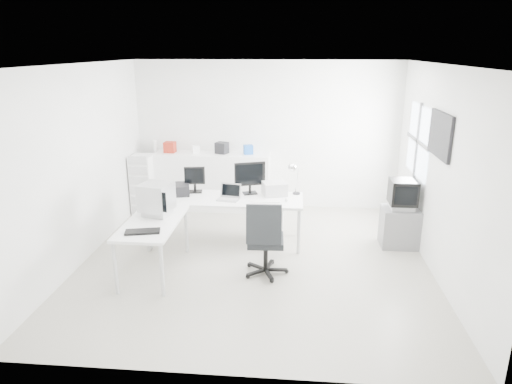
# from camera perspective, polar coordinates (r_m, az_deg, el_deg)

# --- Properties ---
(floor) EXTENTS (5.00, 5.00, 0.01)m
(floor) POSITION_cam_1_polar(r_m,az_deg,el_deg) (6.82, -0.15, -8.55)
(floor) COLOR silver
(floor) RESTS_ON ground
(ceiling) EXTENTS (5.00, 5.00, 0.01)m
(ceiling) POSITION_cam_1_polar(r_m,az_deg,el_deg) (6.13, -0.17, 15.68)
(ceiling) COLOR white
(ceiling) RESTS_ON back_wall
(back_wall) EXTENTS (5.00, 0.02, 2.80)m
(back_wall) POSITION_cam_1_polar(r_m,az_deg,el_deg) (8.76, 1.35, 7.03)
(back_wall) COLOR white
(back_wall) RESTS_ON floor
(left_wall) EXTENTS (0.02, 5.00, 2.80)m
(left_wall) POSITION_cam_1_polar(r_m,az_deg,el_deg) (7.01, -21.00, 3.18)
(left_wall) COLOR white
(left_wall) RESTS_ON floor
(right_wall) EXTENTS (0.02, 5.00, 2.80)m
(right_wall) POSITION_cam_1_polar(r_m,az_deg,el_deg) (6.59, 22.04, 2.21)
(right_wall) COLOR white
(right_wall) RESTS_ON floor
(window) EXTENTS (0.02, 1.20, 1.10)m
(window) POSITION_cam_1_polar(r_m,az_deg,el_deg) (7.67, 19.59, 6.03)
(window) COLOR white
(window) RESTS_ON right_wall
(wall_picture) EXTENTS (0.04, 0.90, 0.60)m
(wall_picture) POSITION_cam_1_polar(r_m,az_deg,el_deg) (6.58, 22.04, 6.65)
(wall_picture) COLOR black
(wall_picture) RESTS_ON right_wall
(main_desk) EXTENTS (2.40, 0.80, 0.75)m
(main_desk) POSITION_cam_1_polar(r_m,az_deg,el_deg) (7.31, -3.69, -3.52)
(main_desk) COLOR white
(main_desk) RESTS_ON floor
(side_desk) EXTENTS (0.70, 1.40, 0.75)m
(side_desk) POSITION_cam_1_polar(r_m,az_deg,el_deg) (6.51, -12.63, -6.67)
(side_desk) COLOR white
(side_desk) RESTS_ON floor
(drawer_pedestal) EXTENTS (0.40, 0.50, 0.60)m
(drawer_pedestal) POSITION_cam_1_polar(r_m,az_deg,el_deg) (7.32, 1.83, -4.11)
(drawer_pedestal) COLOR white
(drawer_pedestal) RESTS_ON floor
(inkjet_printer) EXTENTS (0.54, 0.47, 0.17)m
(inkjet_printer) POSITION_cam_1_polar(r_m,az_deg,el_deg) (7.43, -10.13, 0.31)
(inkjet_printer) COLOR black
(inkjet_printer) RESTS_ON main_desk
(lcd_monitor_small) EXTENTS (0.36, 0.24, 0.42)m
(lcd_monitor_small) POSITION_cam_1_polar(r_m,az_deg,el_deg) (7.46, -7.67, 1.51)
(lcd_monitor_small) COLOR black
(lcd_monitor_small) RESTS_ON main_desk
(lcd_monitor_large) EXTENTS (0.54, 0.36, 0.52)m
(lcd_monitor_large) POSITION_cam_1_polar(r_m,az_deg,el_deg) (7.30, -0.77, 1.75)
(lcd_monitor_large) COLOR black
(lcd_monitor_large) RESTS_ON main_desk
(laptop) EXTENTS (0.41, 0.42, 0.23)m
(laptop) POSITION_cam_1_polar(r_m,az_deg,el_deg) (7.05, -3.48, -0.09)
(laptop) COLOR #B7B7BA
(laptop) RESTS_ON main_desk
(white_keyboard) EXTENTS (0.42, 0.18, 0.02)m
(white_keyboard) POSITION_cam_1_polar(r_m,az_deg,el_deg) (6.97, 1.35, -1.20)
(white_keyboard) COLOR white
(white_keyboard) RESTS_ON main_desk
(white_mouse) EXTENTS (0.06, 0.06, 0.06)m
(white_mouse) POSITION_cam_1_polar(r_m,az_deg,el_deg) (7.00, 3.83, -0.98)
(white_mouse) COLOR white
(white_mouse) RESTS_ON main_desk
(laser_printer) EXTENTS (0.44, 0.41, 0.21)m
(laser_printer) POSITION_cam_1_polar(r_m,az_deg,el_deg) (7.29, 2.34, 0.43)
(laser_printer) COLOR silver
(laser_printer) RESTS_ON main_desk
(desk_lamp) EXTENTS (0.22, 0.22, 0.53)m
(desk_lamp) POSITION_cam_1_polar(r_m,az_deg,el_deg) (7.32, 5.12, 1.72)
(desk_lamp) COLOR silver
(desk_lamp) RESTS_ON main_desk
(crt_monitor) EXTENTS (0.49, 0.49, 0.47)m
(crt_monitor) POSITION_cam_1_polar(r_m,az_deg,el_deg) (6.52, -12.33, -0.90)
(crt_monitor) COLOR #B7B7BA
(crt_monitor) RESTS_ON side_desk
(black_keyboard) EXTENTS (0.47, 0.27, 0.03)m
(black_keyboard) POSITION_cam_1_polar(r_m,az_deg,el_deg) (6.01, -14.00, -4.82)
(black_keyboard) COLOR black
(black_keyboard) RESTS_ON side_desk
(office_chair) EXTENTS (0.66, 0.66, 1.09)m
(office_chair) POSITION_cam_1_polar(r_m,az_deg,el_deg) (6.24, 1.23, -5.63)
(office_chair) COLOR #232528
(office_chair) RESTS_ON floor
(tv_cabinet) EXTENTS (0.57, 0.47, 0.62)m
(tv_cabinet) POSITION_cam_1_polar(r_m,az_deg,el_deg) (7.54, 17.50, -4.21)
(tv_cabinet) COLOR slate
(tv_cabinet) RESTS_ON floor
(crt_tv) EXTENTS (0.50, 0.48, 0.45)m
(crt_tv) POSITION_cam_1_polar(r_m,az_deg,el_deg) (7.36, 17.87, -0.33)
(crt_tv) COLOR black
(crt_tv) RESTS_ON tv_cabinet
(sideboard) EXTENTS (2.20, 0.55, 1.10)m
(sideboard) POSITION_cam_1_polar(r_m,az_deg,el_deg) (8.83, -5.47, 1.37)
(sideboard) COLOR white
(sideboard) RESTS_ON floor
(clutter_box_a) EXTENTS (0.22, 0.20, 0.20)m
(clutter_box_a) POSITION_cam_1_polar(r_m,az_deg,el_deg) (8.86, -10.71, 5.53)
(clutter_box_a) COLOR #9F2516
(clutter_box_a) RESTS_ON sideboard
(clutter_box_b) EXTENTS (0.17, 0.16, 0.14)m
(clutter_box_b) POSITION_cam_1_polar(r_m,az_deg,el_deg) (8.74, -7.53, 5.31)
(clutter_box_b) COLOR white
(clutter_box_b) RESTS_ON sideboard
(clutter_box_c) EXTENTS (0.27, 0.25, 0.21)m
(clutter_box_c) POSITION_cam_1_polar(r_m,az_deg,el_deg) (8.64, -4.29, 5.52)
(clutter_box_c) COLOR black
(clutter_box_c) RESTS_ON sideboard
(clutter_box_d) EXTENTS (0.20, 0.19, 0.17)m
(clutter_box_d) POSITION_cam_1_polar(r_m,az_deg,el_deg) (8.58, -0.97, 5.33)
(clutter_box_d) COLOR blue
(clutter_box_d) RESTS_ON sideboard
(clutter_bottle) EXTENTS (0.07, 0.07, 0.22)m
(clutter_bottle) POSITION_cam_1_polar(r_m,az_deg,el_deg) (8.98, -12.50, 5.64)
(clutter_bottle) COLOR white
(clutter_bottle) RESTS_ON sideboard
(filing_cabinet) EXTENTS (0.39, 0.46, 1.11)m
(filing_cabinet) POSITION_cam_1_polar(r_m,az_deg,el_deg) (8.83, -13.89, 0.95)
(filing_cabinet) COLOR white
(filing_cabinet) RESTS_ON floor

